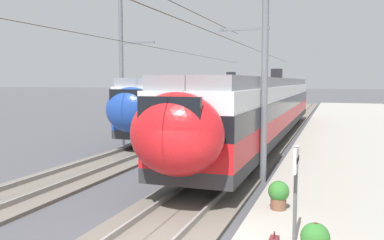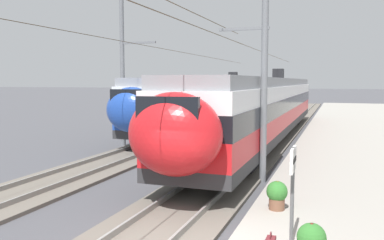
% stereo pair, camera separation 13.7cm
% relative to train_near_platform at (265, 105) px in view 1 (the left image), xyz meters
% --- Properties ---
extents(train_near_platform, '(30.42, 2.88, 4.27)m').
position_rel_train_near_platform_xyz_m(train_near_platform, '(0.00, 0.00, 0.00)').
color(train_near_platform, '#2D2D30').
rests_on(train_near_platform, track_near).
extents(train_far_track, '(31.82, 2.93, 4.27)m').
position_rel_train_near_platform_xyz_m(train_far_track, '(8.52, 5.47, 0.00)').
color(train_far_track, '#2D2D30').
rests_on(train_far_track, track_far).
extents(catenary_mast_mid, '(41.94, 1.84, 7.87)m').
position_rel_train_near_platform_xyz_m(catenary_mast_mid, '(-9.75, -1.43, 1.83)').
color(catenary_mast_mid, slate).
rests_on(catenary_mast_mid, ground).
extents(catenary_mast_far_side, '(41.94, 2.20, 8.37)m').
position_rel_train_near_platform_xyz_m(catenary_mast_far_side, '(-4.13, 7.24, 2.09)').
color(catenary_mast_far_side, slate).
rests_on(catenary_mast_far_side, ground).
extents(platform_sign, '(0.70, 0.08, 2.04)m').
position_rel_train_near_platform_xyz_m(platform_sign, '(-15.93, -3.22, -0.44)').
color(platform_sign, '#59595B').
rests_on(platform_sign, platform_slab).
extents(potted_plant_platform_edge, '(0.55, 0.55, 0.72)m').
position_rel_train_near_platform_xyz_m(potted_plant_platform_edge, '(-16.58, -3.65, -1.54)').
color(potted_plant_platform_edge, brown).
rests_on(potted_plant_platform_edge, platform_slab).
extents(potted_plant_by_shelter, '(0.56, 0.56, 0.77)m').
position_rel_train_near_platform_xyz_m(potted_plant_by_shelter, '(-13.68, -2.60, -1.51)').
color(potted_plant_by_shelter, brown).
rests_on(potted_plant_by_shelter, platform_slab).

